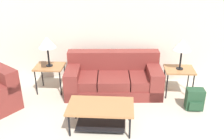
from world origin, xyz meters
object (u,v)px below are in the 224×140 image
at_px(coffee_table, 101,111).
at_px(table_lamp_left, 47,43).
at_px(backpack, 195,99).
at_px(table_lamp_right, 182,45).
at_px(side_table_left, 50,68).
at_px(side_table_right, 179,71).
at_px(couch, 114,79).

xyz_separation_m(coffee_table, table_lamp_left, (-1.20, 1.25, 0.76)).
xyz_separation_m(table_lamp_left, backpack, (2.91, -0.56, -0.89)).
bearing_deg(table_lamp_right, backpack, -68.82).
distance_m(coffee_table, table_lamp_right, 2.09).
distance_m(side_table_left, table_lamp_left, 0.57).
relative_size(side_table_right, table_lamp_right, 0.95).
distance_m(side_table_left, backpack, 2.98).
distance_m(coffee_table, table_lamp_left, 1.89).
bearing_deg(backpack, couch, 158.52).
bearing_deg(side_table_left, table_lamp_left, 104.04).
xyz_separation_m(couch, side_table_left, (-1.34, -0.05, 0.23)).
relative_size(couch, side_table_right, 3.41).
relative_size(side_table_left, table_lamp_right, 0.95).
bearing_deg(side_table_right, couch, 177.71).
bearing_deg(backpack, table_lamp_left, 169.06).
height_order(couch, table_lamp_left, table_lamp_left).
height_order(side_table_right, table_lamp_left, table_lamp_left).
bearing_deg(coffee_table, side_table_left, 133.73).
bearing_deg(couch, side_table_left, -177.70).
height_order(couch, table_lamp_right, table_lamp_right).
height_order(side_table_right, table_lamp_right, table_lamp_right).
bearing_deg(coffee_table, couch, 83.68).
relative_size(coffee_table, table_lamp_left, 1.72).
height_order(table_lamp_left, table_lamp_right, same).
height_order(side_table_right, backpack, side_table_right).
relative_size(side_table_left, backpack, 1.44).
height_order(coffee_table, side_table_right, side_table_right).
bearing_deg(coffee_table, side_table_right, 39.97).
xyz_separation_m(side_table_left, side_table_right, (2.69, 0.00, 0.00)).
xyz_separation_m(couch, coffee_table, (-0.14, -1.31, 0.03)).
height_order(coffee_table, side_table_left, side_table_left).
relative_size(coffee_table, backpack, 2.62).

